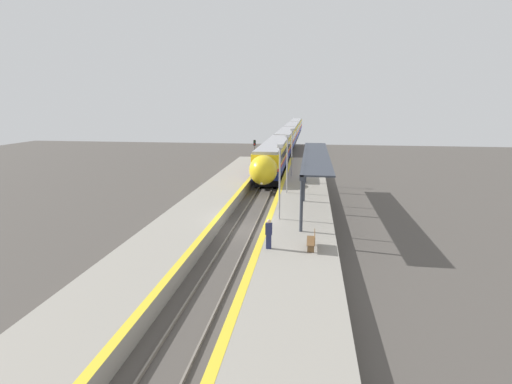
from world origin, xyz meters
TOP-DOWN VIEW (x-y plane):
  - ground_plane at (0.00, 0.00)m, footprint 120.00×120.00m
  - rail_left at (-0.72, 0.00)m, footprint 0.08×90.00m
  - rail_right at (0.72, 0.00)m, footprint 0.08×90.00m
  - train at (0.00, 55.85)m, footprint 2.90×91.79m
  - platform_right at (3.89, 0.00)m, footprint 4.57×64.00m
  - platform_left at (-3.77, 0.00)m, footprint 4.33×64.00m
  - platform_bench at (4.77, -5.27)m, footprint 0.44×1.64m
  - person_waiting at (2.39, -5.60)m, footprint 0.36×0.22m
  - railway_signal at (-2.55, 23.70)m, footprint 0.28×0.28m
  - lamppost_near at (2.51, 0.17)m, footprint 0.36×0.20m
  - lamppost_mid at (2.51, 8.44)m, footprint 0.36×0.20m
  - lamppost_far at (2.51, 16.71)m, footprint 0.36×0.20m
  - station_canopy at (4.65, 5.53)m, footprint 2.02×18.78m

SIDE VIEW (x-z plane):
  - ground_plane at x=0.00m, z-range 0.00..0.00m
  - rail_left at x=-0.72m, z-range 0.00..0.15m
  - rail_right at x=0.72m, z-range 0.00..0.15m
  - platform_right at x=3.89m, z-range 0.00..0.89m
  - platform_left at x=-3.77m, z-range 0.00..0.89m
  - platform_bench at x=4.77m, z-range 0.92..1.81m
  - person_waiting at x=2.39m, z-range 0.92..2.59m
  - train at x=0.00m, z-range 0.28..4.23m
  - railway_signal at x=-2.55m, z-range 0.47..4.61m
  - lamppost_near at x=2.51m, z-range 1.28..6.44m
  - lamppost_mid at x=2.51m, z-range 1.28..6.44m
  - lamppost_far at x=2.51m, z-range 1.28..6.44m
  - station_canopy at x=4.65m, z-range 2.57..6.41m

